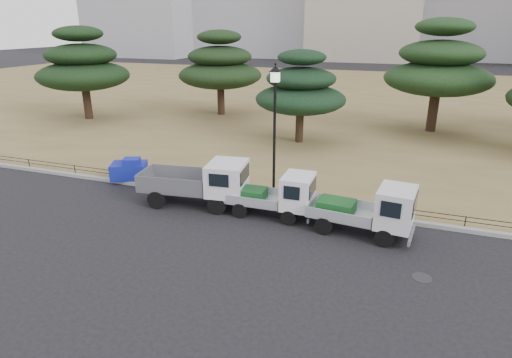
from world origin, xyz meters
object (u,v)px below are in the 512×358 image
at_px(street_lamp, 275,112).
at_px(tarp_pile, 129,170).
at_px(truck_large, 200,181).
at_px(truck_kei_rear, 369,210).
at_px(truck_kei_front, 277,195).

bearing_deg(street_lamp, tarp_pile, 179.07).
relative_size(truck_large, street_lamp, 0.83).
height_order(truck_large, truck_kei_rear, truck_large).
bearing_deg(tarp_pile, truck_large, -17.38).
distance_m(truck_kei_front, truck_kei_rear, 3.60).
bearing_deg(street_lamp, truck_kei_front, -67.34).
bearing_deg(truck_large, tarp_pile, 155.42).
height_order(truck_kei_rear, tarp_pile, truck_kei_rear).
relative_size(truck_kei_rear, street_lamp, 0.68).
relative_size(truck_kei_front, street_lamp, 0.61).
bearing_deg(street_lamp, truck_large, -155.17).
bearing_deg(truck_kei_front, tarp_pile, 169.08).
bearing_deg(truck_kei_front, truck_kei_rear, -7.16).
bearing_deg(truck_kei_rear, street_lamp, 163.60).
xyz_separation_m(truck_kei_front, truck_kei_rear, (3.58, -0.40, 0.06)).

